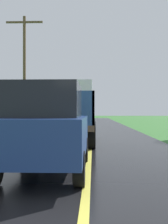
# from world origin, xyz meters

# --- Properties ---
(banana_truck_near) EXTENTS (2.38, 5.82, 2.80)m
(banana_truck_near) POSITION_xyz_m (-0.98, 12.64, 1.46)
(banana_truck_near) COLOR #2D2D30
(banana_truck_near) RESTS_ON road_surface
(utility_pole_roadside) EXTENTS (2.52, 0.20, 7.97)m
(utility_pole_roadside) POSITION_xyz_m (-4.62, 19.28, 4.35)
(utility_pole_roadside) COLOR brown
(utility_pole_roadside) RESTS_ON ground
(following_car) EXTENTS (1.74, 4.10, 1.92)m
(following_car) POSITION_xyz_m (-0.90, 6.27, 1.07)
(following_car) COLOR navy
(following_car) RESTS_ON road_surface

